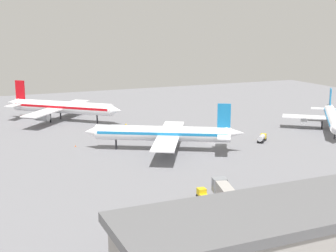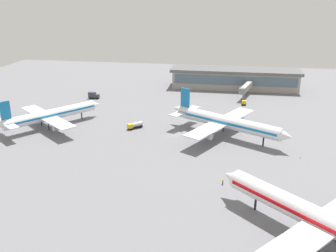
{
  "view_description": "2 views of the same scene",
  "coord_description": "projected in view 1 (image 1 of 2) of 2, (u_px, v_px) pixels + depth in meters",
  "views": [
    {
      "loc": [
        -77.02,
        -137.5,
        40.07
      ],
      "look_at": [
        -11.7,
        12.88,
        4.67
      ],
      "focal_mm": 50.62,
      "sensor_mm": 36.0,
      "label": 1
    },
    {
      "loc": [
        -19.04,
        132.15,
        52.44
      ],
      "look_at": [
        2.51,
        -0.07,
        3.26
      ],
      "focal_mm": 39.54,
      "sensor_mm": 36.0,
      "label": 2
    }
  ],
  "objects": [
    {
      "name": "ground",
      "position": [
        214.0,
        144.0,
        161.73
      ],
      "size": [
        288.0,
        288.0,
        0.0
      ],
      "primitive_type": "plane",
      "color": "slate"
    },
    {
      "name": "terminal_building",
      "position": [
        316.0,
        228.0,
        81.62
      ],
      "size": [
        71.94,
        18.52,
        11.02
      ],
      "color": "#9E9993",
      "rests_on": "ground"
    },
    {
      "name": "airplane_at_gate",
      "position": [
        164.0,
        133.0,
        151.64
      ],
      "size": [
        47.07,
        39.35,
        15.75
      ],
      "rotation": [
        0.0,
        0.0,
        2.63
      ],
      "color": "white",
      "rests_on": "ground"
    },
    {
      "name": "airplane_taxiing",
      "position": [
        61.0,
        107.0,
        198.28
      ],
      "size": [
        43.95,
        40.9,
        16.46
      ],
      "rotation": [
        0.0,
        0.0,
        5.55
      ],
      "color": "white",
      "rests_on": "ground"
    },
    {
      "name": "airplane_distant",
      "position": [
        332.0,
        118.0,
        180.27
      ],
      "size": [
        33.58,
        38.94,
        14.14
      ],
      "rotation": [
        0.0,
        0.0,
        4.04
      ],
      "color": "white",
      "rests_on": "ground"
    },
    {
      "name": "fuel_truck",
      "position": [
        262.0,
        138.0,
        164.37
      ],
      "size": [
        5.9,
        5.69,
        2.5
      ],
      "rotation": [
        0.0,
        0.0,
        0.75
      ],
      "color": "black",
      "rests_on": "ground"
    },
    {
      "name": "baggage_tug",
      "position": [
        202.0,
        193.0,
        110.99
      ],
      "size": [
        2.37,
        3.3,
        2.3
      ],
      "rotation": [
        0.0,
        0.0,
        1.51
      ],
      "color": "black",
      "rests_on": "ground"
    },
    {
      "name": "ground_crew_worker",
      "position": [
        126.0,
        125.0,
        186.93
      ],
      "size": [
        0.58,
        0.43,
        1.67
      ],
      "rotation": [
        0.0,
        0.0,
        4.84
      ],
      "color": "#1E2338",
      "rests_on": "ground"
    },
    {
      "name": "jet_bridge",
      "position": [
        230.0,
        198.0,
        96.87
      ],
      "size": [
        7.93,
        19.94,
        6.74
      ],
      "rotation": [
        0.0,
        0.0,
        1.31
      ],
      "color": "#9E9993",
      "rests_on": "ground"
    },
    {
      "name": "safety_cone_near_gate",
      "position": [
        76.0,
        146.0,
        157.68
      ],
      "size": [
        0.44,
        0.44,
        0.6
      ],
      "primitive_type": "cone",
      "color": "#EA590C",
      "rests_on": "ground"
    }
  ]
}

